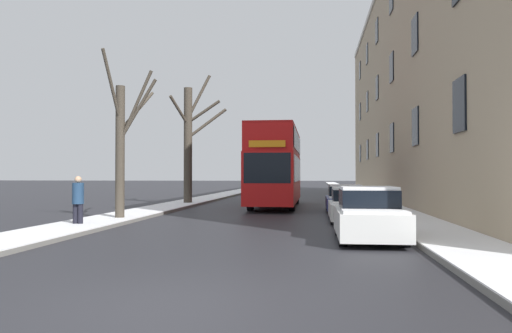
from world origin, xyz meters
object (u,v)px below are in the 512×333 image
parked_car_0 (369,216)px  parked_car_2 (345,199)px  double_decker_bus (276,163)px  oncoming_van (263,181)px  bare_tree_left_1 (190,141)px  parked_car_1 (353,206)px  bare_tree_left_0 (122,143)px  pedestrian_left_sidewalk (78,200)px

parked_car_0 → parked_car_2: size_ratio=0.95×
double_decker_bus → oncoming_van: 22.30m
bare_tree_left_1 → double_decker_bus: 5.76m
parked_car_0 → double_decker_bus: bearing=104.3°
bare_tree_left_1 → oncoming_van: bearing=83.5°
parked_car_1 → oncoming_van: bearing=102.4°
parked_car_1 → bare_tree_left_0: bearing=-174.1°
bare_tree_left_0 → oncoming_van: (2.33, 31.93, -1.93)m
bare_tree_left_0 → oncoming_van: bearing=85.8°
parked_car_2 → pedestrian_left_sidewalk: bearing=-137.4°
parked_car_0 → pedestrian_left_sidewalk: (-9.70, 2.16, 0.30)m
parked_car_2 → oncoming_van: size_ratio=0.76×
bare_tree_left_0 → parked_car_0: bearing=-27.7°
bare_tree_left_0 → double_decker_bus: bearing=61.3°
parked_car_2 → bare_tree_left_0: bearing=-145.6°
bare_tree_left_0 → parked_car_1: bearing=5.9°
double_decker_bus → parked_car_1: size_ratio=2.68×
bare_tree_left_1 → pedestrian_left_sidewalk: 13.96m
parked_car_0 → pedestrian_left_sidewalk: bearing=167.4°
bare_tree_left_0 → parked_car_2: bearing=34.4°
oncoming_van → bare_tree_left_0: bearing=-94.2°
parked_car_1 → oncoming_van: 31.74m
parked_car_2 → oncoming_van: (-6.82, 25.65, 0.57)m
parked_car_1 → pedestrian_left_sidewalk: size_ratio=2.29×
double_decker_bus → bare_tree_left_1: bearing=168.5°
double_decker_bus → parked_car_2: size_ratio=2.59×
parked_car_2 → parked_car_1: bearing=-90.0°
bare_tree_left_0 → double_decker_bus: (5.40, 9.88, -0.61)m
parked_car_2 → pedestrian_left_sidewalk: (-9.70, -8.91, 0.36)m
double_decker_bus → pedestrian_left_sidewalk: 13.94m
oncoming_van → parked_car_1: bearing=-77.6°
bare_tree_left_1 → parked_car_0: bare_tree_left_1 is taller
pedestrian_left_sidewalk → bare_tree_left_1: bearing=89.4°
double_decker_bus → parked_car_1: bearing=-67.2°
bare_tree_left_1 → parked_car_1: size_ratio=1.96×
parked_car_1 → parked_car_2: parked_car_1 is taller
bare_tree_left_1 → pedestrian_left_sidewalk: size_ratio=4.48×
parked_car_2 → pedestrian_left_sidewalk: 13.17m
pedestrian_left_sidewalk → double_decker_bus: bearing=66.0°
parked_car_0 → pedestrian_left_sidewalk: 9.94m
bare_tree_left_1 → parked_car_0: (9.22, -15.79, -3.28)m
bare_tree_left_0 → double_decker_bus: bare_tree_left_0 is taller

